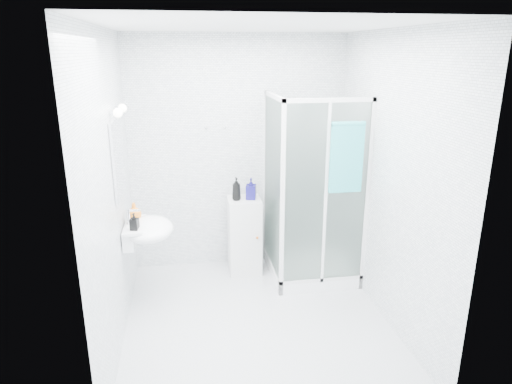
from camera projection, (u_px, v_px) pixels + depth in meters
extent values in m
cube|color=white|center=(257.00, 188.00, 3.89)|extent=(2.40, 2.60, 2.60)
cube|color=silver|center=(257.00, 320.00, 4.27)|extent=(2.40, 2.60, 0.01)
cube|color=white|center=(257.00, 26.00, 3.50)|extent=(2.40, 2.60, 0.01)
cube|color=white|center=(310.00, 268.00, 5.17)|extent=(0.90, 0.90, 0.12)
cube|color=silver|center=(275.00, 96.00, 4.53)|extent=(0.04, 0.90, 0.04)
cube|color=silver|center=(330.00, 100.00, 4.19)|extent=(0.90, 0.04, 0.04)
cube|color=silver|center=(282.00, 203.00, 4.42)|extent=(0.04, 0.04, 2.00)
cube|color=white|center=(273.00, 187.00, 4.81)|extent=(0.02, 0.82, 1.84)
cube|color=white|center=(325.00, 198.00, 4.46)|extent=(0.82, 0.02, 1.84)
cube|color=silver|center=(325.00, 197.00, 4.47)|extent=(0.03, 0.04, 1.84)
cylinder|color=silver|center=(305.00, 149.00, 5.15)|extent=(0.02, 0.02, 1.00)
cylinder|color=silver|center=(307.00, 108.00, 4.99)|extent=(0.09, 0.05, 0.09)
cylinder|color=silver|center=(307.00, 174.00, 5.28)|extent=(0.12, 0.04, 0.12)
cylinder|color=silver|center=(359.00, 122.00, 4.26)|extent=(0.03, 0.05, 0.03)
cube|color=white|center=(130.00, 235.00, 4.30)|extent=(0.10, 0.40, 0.18)
ellipsoid|color=white|center=(149.00, 229.00, 4.31)|extent=(0.46, 0.56, 0.20)
cube|color=white|center=(136.00, 225.00, 4.28)|extent=(0.16, 0.50, 0.02)
cylinder|color=silver|center=(128.00, 217.00, 4.25)|extent=(0.04, 0.04, 0.16)
cylinder|color=silver|center=(133.00, 211.00, 4.23)|extent=(0.12, 0.02, 0.02)
cube|color=white|center=(118.00, 158.00, 4.07)|extent=(0.02, 0.60, 0.70)
cylinder|color=silver|center=(113.00, 113.00, 3.80)|extent=(0.05, 0.04, 0.04)
sphere|color=white|center=(118.00, 113.00, 3.80)|extent=(0.08, 0.08, 0.08)
cylinder|color=silver|center=(118.00, 108.00, 4.10)|extent=(0.05, 0.04, 0.04)
sphere|color=white|center=(122.00, 108.00, 4.10)|extent=(0.08, 0.08, 0.08)
cylinder|color=silver|center=(206.00, 127.00, 4.93)|extent=(0.02, 0.04, 0.02)
sphere|color=silver|center=(206.00, 128.00, 4.91)|extent=(0.03, 0.03, 0.03)
cylinder|color=silver|center=(224.00, 127.00, 4.97)|extent=(0.02, 0.04, 0.02)
sphere|color=silver|center=(225.00, 127.00, 4.94)|extent=(0.03, 0.03, 0.03)
cube|color=silver|center=(245.00, 235.00, 5.12)|extent=(0.36, 0.36, 0.86)
cube|color=silver|center=(247.00, 241.00, 4.96)|extent=(0.32, 0.01, 0.73)
sphere|color=#CB5D1C|center=(257.00, 238.00, 4.94)|extent=(0.03, 0.03, 0.03)
cube|color=teal|center=(346.00, 159.00, 4.33)|extent=(0.32, 0.04, 0.66)
cylinder|color=teal|center=(349.00, 124.00, 4.23)|extent=(0.32, 0.05, 0.05)
imported|color=black|center=(236.00, 189.00, 4.92)|extent=(0.11, 0.12, 0.25)
imported|color=#130F5A|center=(251.00, 189.00, 4.96)|extent=(0.13, 0.13, 0.23)
imported|color=orange|center=(134.00, 212.00, 4.34)|extent=(0.15, 0.15, 0.17)
imported|color=black|center=(134.00, 222.00, 4.11)|extent=(0.09, 0.09, 0.16)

